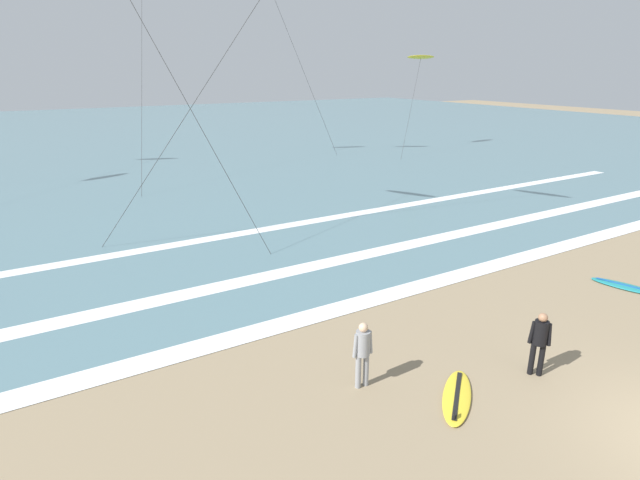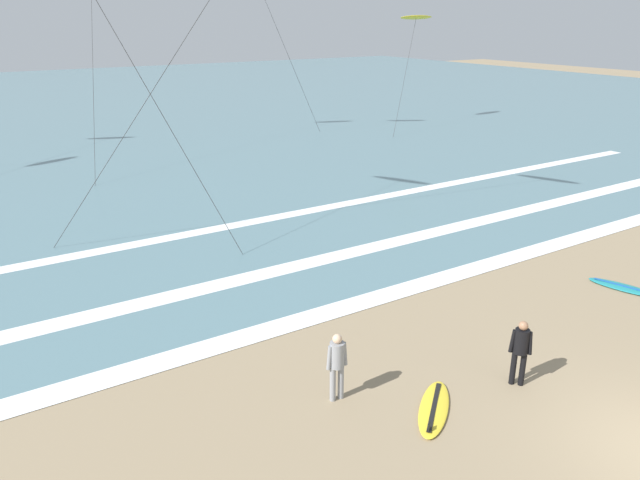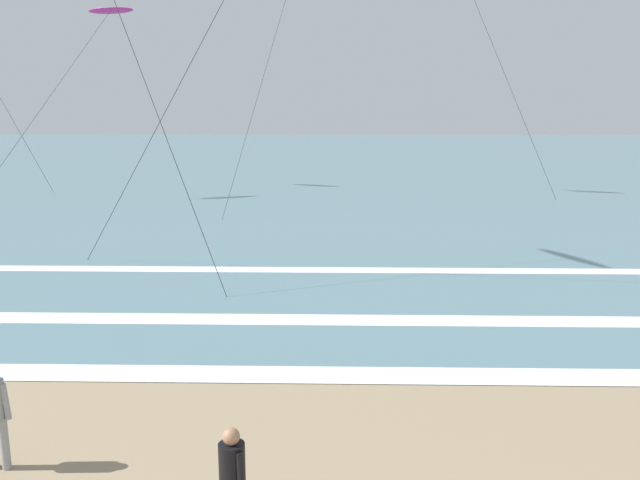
{
  "view_description": "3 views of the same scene",
  "coord_description": "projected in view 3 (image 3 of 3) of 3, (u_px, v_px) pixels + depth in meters",
  "views": [
    {
      "loc": [
        -10.27,
        -3.01,
        6.86
      ],
      "look_at": [
        -0.66,
        12.89,
        0.54
      ],
      "focal_mm": 28.48,
      "sensor_mm": 36.0,
      "label": 1
    },
    {
      "loc": [
        -10.7,
        -4.31,
        7.89
      ],
      "look_at": [
        -1.17,
        10.59,
        1.29
      ],
      "focal_mm": 33.96,
      "sensor_mm": 36.0,
      "label": 2
    },
    {
      "loc": [
        0.61,
        -4.03,
        5.42
      ],
      "look_at": [
        0.25,
        12.87,
        1.82
      ],
      "focal_mm": 37.51,
      "sensor_mm": 36.0,
      "label": 3
    }
  ],
  "objects": [
    {
      "name": "kite_magenta_low_near",
      "position": [
        110.0,
        12.0,
        39.71
      ],
      "size": [
        4.45,
        14.56,
        10.76
      ],
      "color": "#CC2384",
      "rests_on": "ground"
    },
    {
      "name": "surfer_right_near",
      "position": [
        232.0,
        477.0,
        8.02
      ],
      "size": [
        0.41,
        0.44,
        1.6
      ],
      "color": "black",
      "rests_on": "ground"
    },
    {
      "name": "wave_foam_mid_break",
      "position": [
        316.0,
        320.0,
        16.63
      ],
      "size": [
        41.47,
        0.83,
        0.01
      ],
      "primitive_type": "cube",
      "color": "white",
      "rests_on": "ocean_surface"
    },
    {
      "name": "wave_foam_shoreline",
      "position": [
        299.0,
        375.0,
        13.33
      ],
      "size": [
        45.63,
        0.84,
        0.01
      ],
      "primitive_type": "cube",
      "color": "white",
      "rests_on": "ocean_surface"
    },
    {
      "name": "wave_foam_outer_break",
      "position": [
        261.0,
        270.0,
        21.49
      ],
      "size": [
        52.1,
        0.7,
        0.01
      ],
      "primitive_type": "cube",
      "color": "white",
      "rests_on": "ocean_surface"
    },
    {
      "name": "ocean_surface",
      "position": [
        327.0,
        163.0,
        56.94
      ],
      "size": [
        140.0,
        90.0,
        0.01
      ],
      "primitive_type": "cube",
      "color": "slate",
      "rests_on": "ground"
    }
  ]
}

